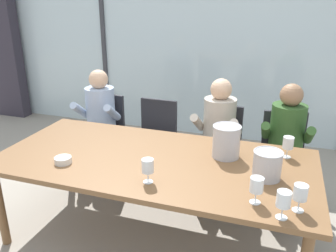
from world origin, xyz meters
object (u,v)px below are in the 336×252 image
(tasting_bowl, at_px, (63,160))
(ice_bucket_primary, at_px, (226,141))
(person_pale_blue_shirt, at_px, (98,117))
(wine_glass_spare_empty, at_px, (257,186))
(chair_near_curtain, at_px, (104,127))
(dining_table, at_px, (154,165))
(wine_glass_by_right_taster, at_px, (288,143))
(chair_center, at_px, (219,141))
(wine_glass_by_left_taster, at_px, (148,167))
(person_beige_jumper, at_px, (217,131))
(chair_left_of_center, at_px, (156,134))
(wine_glass_center_pour, at_px, (284,200))
(chair_right_of_center, at_px, (283,150))
(ice_bucket_secondary, at_px, (267,164))
(person_olive_shirt, at_px, (286,139))
(wine_glass_near_bucket, at_px, (300,194))

(tasting_bowl, bearing_deg, ice_bucket_primary, 24.09)
(person_pale_blue_shirt, distance_m, wine_glass_spare_empty, 2.21)
(chair_near_curtain, bearing_deg, tasting_bowl, -66.29)
(dining_table, xyz_separation_m, wine_glass_by_right_taster, (1.00, 0.36, 0.18))
(chair_center, height_order, wine_glass_by_left_taster, wine_glass_by_left_taster)
(chair_near_curtain, relative_size, person_beige_jumper, 0.74)
(dining_table, height_order, chair_near_curtain, chair_near_curtain)
(chair_left_of_center, relative_size, wine_glass_center_pour, 5.12)
(wine_glass_by_right_taster, bearing_deg, chair_right_of_center, 91.15)
(chair_left_of_center, bearing_deg, wine_glass_center_pour, -46.53)
(ice_bucket_secondary, bearing_deg, chair_left_of_center, 139.75)
(person_pale_blue_shirt, bearing_deg, chair_near_curtain, 94.24)
(person_pale_blue_shirt, relative_size, ice_bucket_secondary, 5.85)
(chair_center, bearing_deg, chair_right_of_center, 2.93)
(ice_bucket_secondary, height_order, wine_glass_by_left_taster, ice_bucket_secondary)
(person_olive_shirt, bearing_deg, wine_glass_by_left_taster, -126.49)
(person_beige_jumper, height_order, wine_glass_by_left_taster, person_beige_jumper)
(chair_near_curtain, relative_size, chair_right_of_center, 1.00)
(dining_table, bearing_deg, chair_center, 71.73)
(person_pale_blue_shirt, relative_size, wine_glass_by_left_taster, 6.95)
(ice_bucket_primary, distance_m, tasting_bowl, 1.28)
(person_olive_shirt, height_order, ice_bucket_primary, person_olive_shirt)
(person_pale_blue_shirt, xyz_separation_m, wine_glass_near_bucket, (2.06, -1.25, 0.16))
(chair_near_curtain, distance_m, tasting_bowl, 1.40)
(chair_center, relative_size, ice_bucket_secondary, 4.31)
(wine_glass_center_pour, bearing_deg, chair_left_of_center, 131.95)
(person_olive_shirt, xyz_separation_m, ice_bucket_primary, (-0.46, -0.64, 0.18))
(ice_bucket_secondary, height_order, wine_glass_spare_empty, ice_bucket_secondary)
(person_pale_blue_shirt, xyz_separation_m, person_beige_jumper, (1.33, -0.00, 0.00))
(person_pale_blue_shirt, bearing_deg, wine_glass_near_bucket, -36.73)
(ice_bucket_primary, relative_size, ice_bucket_secondary, 1.27)
(person_beige_jumper, bearing_deg, tasting_bowl, -127.20)
(wine_glass_spare_empty, bearing_deg, chair_near_curtain, 142.48)
(person_olive_shirt, relative_size, wine_glass_by_right_taster, 6.95)
(chair_right_of_center, relative_size, wine_glass_by_right_taster, 5.12)
(chair_near_curtain, relative_size, chair_center, 1.00)
(tasting_bowl, xyz_separation_m, wine_glass_center_pour, (1.62, -0.20, 0.09))
(ice_bucket_secondary, xyz_separation_m, wine_glass_center_pour, (0.12, -0.46, 0.01))
(chair_right_of_center, distance_m, wine_glass_by_right_taster, 0.73)
(dining_table, relative_size, wine_glass_near_bucket, 14.39)
(chair_left_of_center, distance_m, chair_right_of_center, 1.35)
(tasting_bowl, bearing_deg, ice_bucket_secondary, 9.87)
(ice_bucket_primary, relative_size, wine_glass_by_left_taster, 1.51)
(dining_table, xyz_separation_m, person_beige_jumper, (0.34, 0.86, 0.01))
(ice_bucket_primary, height_order, wine_glass_spare_empty, ice_bucket_primary)
(chair_center, bearing_deg, wine_glass_spare_empty, -65.93)
(chair_near_curtain, distance_m, wine_glass_by_right_taster, 2.15)
(person_olive_shirt, bearing_deg, wine_glass_near_bucket, -86.48)
(chair_near_curtain, bearing_deg, chair_left_of_center, 5.31)
(chair_left_of_center, relative_size, chair_center, 1.00)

